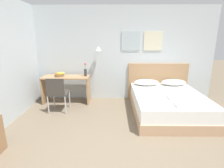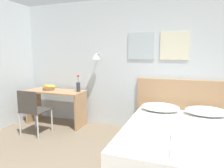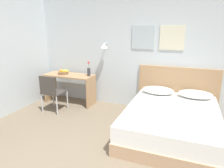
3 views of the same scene
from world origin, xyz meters
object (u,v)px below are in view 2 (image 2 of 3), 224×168
object	(u,v)px
pillow_right	(206,111)
flower_vase	(78,86)
desk_chair	(32,108)
desk	(56,100)
fruit_bowl	(49,88)
headboard	(182,108)
bed	(180,146)
folded_towel_near_foot	(185,136)
folded_towel_mid_bed	(189,153)
pillow_left	(160,107)

from	to	relation	value
pillow_right	flower_vase	distance (m)	2.49
pillow_right	desk_chair	bearing A→B (deg)	-166.55
desk	fruit_bowl	xyz separation A→B (m)	(-0.18, 0.00, 0.27)
headboard	flower_vase	size ratio (longest dim) A/B	4.75
bed	fruit_bowl	bearing A→B (deg)	165.11
desk	folded_towel_near_foot	bearing A→B (deg)	-21.52
headboard	folded_towel_mid_bed	distance (m)	1.83
folded_towel_near_foot	bed	bearing A→B (deg)	98.37
folded_towel_near_foot	headboard	bearing A→B (deg)	91.90
bed	flower_vase	size ratio (longest dim) A/B	5.68
desk	fruit_bowl	size ratio (longest dim) A/B	4.48
folded_towel_near_foot	flower_vase	xyz separation A→B (m)	(-2.13, 1.11, 0.35)
flower_vase	pillow_right	bearing A→B (deg)	-0.31
pillow_right	desk_chair	xyz separation A→B (m)	(-3.05, -0.73, -0.05)
headboard	flower_vase	distance (m)	2.13
pillow_right	folded_towel_mid_bed	bearing A→B (deg)	-100.73
desk_chair	flower_vase	bearing A→B (deg)	51.85
bed	desk_chair	xyz separation A→B (m)	(-2.67, 0.05, 0.28)
folded_towel_mid_bed	desk	xyz separation A→B (m)	(-2.72, 1.50, 0.00)
pillow_right	folded_towel_mid_bed	distance (m)	1.57
desk_chair	flower_vase	xyz separation A→B (m)	(0.58, 0.74, 0.36)
folded_towel_near_foot	desk	world-z (taller)	desk
folded_towel_mid_bed	fruit_bowl	distance (m)	3.27
pillow_right	flower_vase	world-z (taller)	flower_vase
pillow_left	desk	bearing A→B (deg)	-178.97
fruit_bowl	pillow_right	bearing A→B (deg)	0.67
headboard	pillow_right	world-z (taller)	headboard
folded_towel_mid_bed	fruit_bowl	size ratio (longest dim) A/B	1.25
bed	pillow_left	distance (m)	0.93
desk	flower_vase	xyz separation A→B (m)	(0.54, 0.05, 0.35)
folded_towel_near_foot	desk	distance (m)	2.87
headboard	desk_chair	xyz separation A→B (m)	(-2.67, -1.02, -0.01)
pillow_left	folded_towel_mid_bed	bearing A→B (deg)	-73.01
folded_towel_mid_bed	desk	world-z (taller)	desk
headboard	fruit_bowl	bearing A→B (deg)	-173.42
fruit_bowl	pillow_left	bearing A→B (deg)	0.88
desk_chair	bed	bearing A→B (deg)	-1.13
headboard	desk	distance (m)	2.65
folded_towel_near_foot	pillow_left	bearing A→B (deg)	111.37
folded_towel_near_foot	folded_towel_mid_bed	bearing A→B (deg)	-84.45
headboard	folded_towel_mid_bed	world-z (taller)	headboard
folded_towel_mid_bed	headboard	bearing A→B (deg)	92.80
headboard	desk_chair	distance (m)	2.86
headboard	fruit_bowl	size ratio (longest dim) A/B	6.08
pillow_left	folded_towel_mid_bed	world-z (taller)	pillow_left
desk_chair	folded_towel_near_foot	bearing A→B (deg)	-7.64
desk	flower_vase	bearing A→B (deg)	5.69
desk_chair	flower_vase	world-z (taller)	flower_vase
pillow_right	folded_towel_mid_bed	xyz separation A→B (m)	(-0.29, -1.54, -0.05)
pillow_left	flower_vase	xyz separation A→B (m)	(-1.70, 0.01, 0.30)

